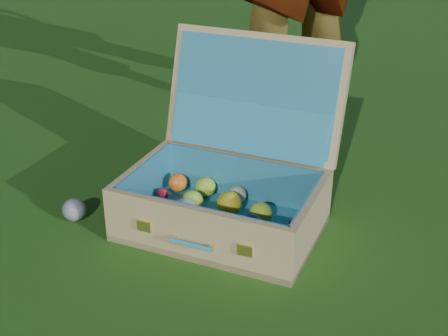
{
  "coord_description": "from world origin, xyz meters",
  "views": [
    {
      "loc": [
        0.15,
        -1.63,
        1.03
      ],
      "look_at": [
        -0.02,
        0.07,
        0.17
      ],
      "focal_mm": 50.0,
      "sensor_mm": 36.0,
      "label": 1
    }
  ],
  "objects": [
    {
      "name": "suitcase",
      "position": [
        0.0,
        0.08,
        0.16
      ],
      "size": [
        0.72,
        0.69,
        0.54
      ],
      "rotation": [
        0.0,
        0.0,
        -0.31
      ],
      "color": "tan",
      "rests_on": "ground"
    },
    {
      "name": "ground",
      "position": [
        0.0,
        0.0,
        0.0
      ],
      "size": [
        60.0,
        60.0,
        0.0
      ],
      "primitive_type": "plane",
      "color": "#215114",
      "rests_on": "ground"
    },
    {
      "name": "stray_ball",
      "position": [
        -0.49,
        0.01,
        0.04
      ],
      "size": [
        0.07,
        0.07,
        0.07
      ],
      "primitive_type": "sphere",
      "color": "teal",
      "rests_on": "ground"
    }
  ]
}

